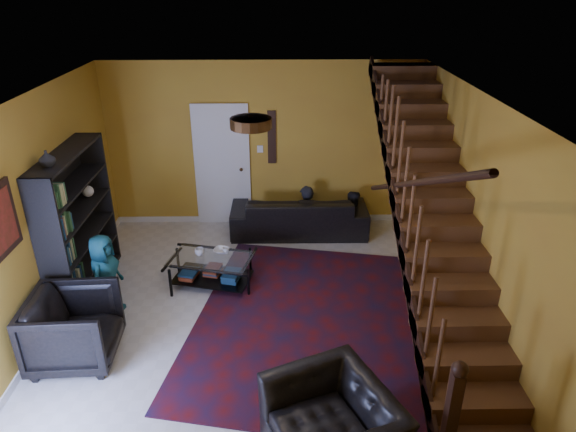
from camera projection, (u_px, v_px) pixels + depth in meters
The scene contains 20 objects.
floor at pixel (260, 312), 6.74m from camera, with size 5.50×5.50×0.00m, color beige.
room at pixel (176, 258), 7.90m from camera, with size 5.50×5.50×5.50m.
staircase at pixel (434, 214), 6.17m from camera, with size 0.95×5.02×3.18m.
bookshelf at pixel (79, 227), 6.82m from camera, with size 0.35×1.80×2.00m.
door at pixel (222, 168), 8.75m from camera, with size 0.82×0.05×2.05m, color silver.
wall_hanging at pixel (272, 137), 8.54m from camera, with size 0.14×0.03×0.90m, color black.
ceiling_fixture at pixel (251, 123), 4.84m from camera, with size 0.40×0.40×0.10m, color #3F2814.
rug at pixel (324, 322), 6.52m from camera, with size 3.22×3.67×0.02m, color #460C0E.
sofa at pixel (299, 214), 8.68m from camera, with size 2.29×0.89×0.67m, color black.
armchair_left at pixel (74, 328), 5.74m from camera, with size 0.90×0.93×0.84m, color black.
armchair_right at pixel (332, 427), 4.56m from camera, with size 1.12×0.98×0.73m, color black.
person_adult_a at pixel (306, 220), 8.79m from camera, with size 0.47×0.31×1.28m, color black.
person_adult_b at pixel (350, 223), 8.83m from camera, with size 0.57×0.44×1.17m, color black.
person_child at pixel (105, 275), 6.49m from camera, with size 0.55×0.36×1.12m, color #174C57.
coffee_table at pixel (212, 269), 7.23m from camera, with size 1.24×0.90×0.43m.
cup_a at pixel (200, 252), 7.21m from camera, with size 0.13×0.13×0.10m, color #999999.
cup_b at pixel (226, 251), 7.25m from camera, with size 0.10×0.10×0.09m, color #999999.
bowl at pixel (221, 251), 7.29m from camera, with size 0.22×0.22×0.05m, color #999999.
vase at pixel (47, 159), 5.89m from camera, with size 0.18×0.18×0.19m, color #999999.
popcorn_bucket at pixel (82, 361), 5.73m from camera, with size 0.15×0.15×0.17m, color red.
Camera 1 is at (0.26, -5.56, 4.01)m, focal length 32.00 mm.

